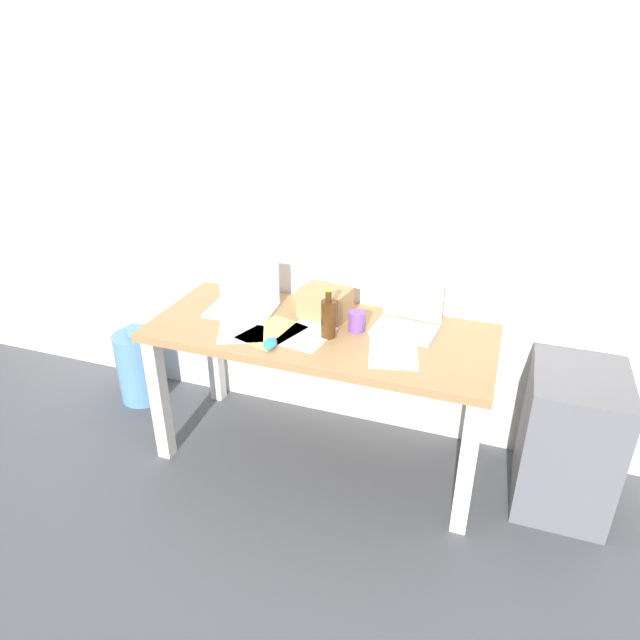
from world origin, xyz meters
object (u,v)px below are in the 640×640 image
laptop_left (244,299)px  cardboard_box (325,303)px  desk (320,349)px  laptop_right (408,319)px  water_cooler_jug (140,366)px  coffee_mug (357,321)px  computer_mouse (270,343)px  filing_cabinet (568,440)px  beer_bottle (328,318)px

laptop_left → cardboard_box: bearing=8.3°
desk → laptop_right: laptop_right is taller
desk → water_cooler_jug: 1.27m
coffee_mug → computer_mouse: bearing=-138.4°
cardboard_box → laptop_left: bearing=-171.7°
coffee_mug → filing_cabinet: 1.10m
beer_bottle → coffee_mug: bearing=44.6°
beer_bottle → laptop_left: bearing=164.4°
water_cooler_jug → desk: bearing=-6.4°
laptop_left → filing_cabinet: laptop_left is taller
desk → coffee_mug: (0.17, 0.05, 0.15)m
desk → cardboard_box: bearing=99.7°
laptop_right → computer_mouse: (-0.54, -0.38, -0.03)m
desk → coffee_mug: 0.23m
laptop_left → filing_cabinet: 1.67m
laptop_right → beer_bottle: beer_bottle is taller
water_cooler_jug → filing_cabinet: (2.36, -0.07, 0.12)m
cardboard_box → coffee_mug: bearing=-26.5°
laptop_left → beer_bottle: size_ratio=1.44×
beer_bottle → coffee_mug: size_ratio=2.51×
desk → coffee_mug: size_ratio=17.18×
desk → cardboard_box: 0.23m
desk → beer_bottle: beer_bottle is taller
beer_bottle → filing_cabinet: size_ratio=0.35×
desk → water_cooler_jug: desk is taller
cardboard_box → water_cooler_jug: cardboard_box is taller
beer_bottle → water_cooler_jug: (-1.25, 0.19, -0.61)m
laptop_right → cardboard_box: (-0.41, 0.00, 0.02)m
laptop_left → filing_cabinet: size_ratio=0.50×
laptop_left → water_cooler_jug: size_ratio=0.71×
cardboard_box → beer_bottle: bearing=-67.1°
computer_mouse → filing_cabinet: computer_mouse is taller
desk → beer_bottle: size_ratio=6.85×
cardboard_box → filing_cabinet: size_ratio=0.34×
laptop_right → filing_cabinet: (0.78, -0.08, -0.44)m
beer_bottle → cardboard_box: beer_bottle is taller
computer_mouse → water_cooler_jug: bearing=148.3°
cardboard_box → desk: bearing=-80.3°
computer_mouse → laptop_right: bearing=22.7°
coffee_mug → laptop_left: bearing=176.7°
beer_bottle → water_cooler_jug: size_ratio=0.49×
laptop_right → beer_bottle: bearing=-148.7°
beer_bottle → coffee_mug: 0.16m
desk → filing_cabinet: (1.17, 0.07, -0.29)m
laptop_right → computer_mouse: size_ratio=3.09×
coffee_mug → filing_cabinet: size_ratio=0.14×
filing_cabinet → laptop_left: bearing=179.4°
laptop_right → computer_mouse: 0.66m
computer_mouse → coffee_mug: bearing=29.3°
desk → laptop_right: bearing=20.6°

